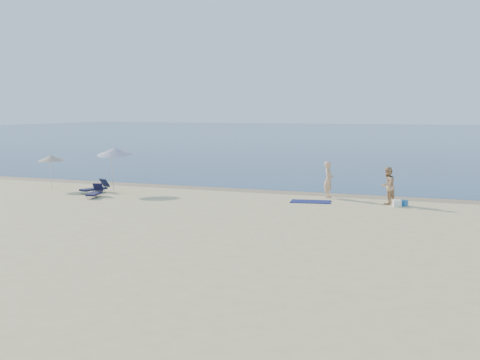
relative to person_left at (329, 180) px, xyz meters
name	(u,v)px	position (x,y,z in m)	size (l,w,h in m)	color
ground	(43,287)	(-3.27, -18.28, -0.95)	(160.00, 160.00, 0.00)	#D0C28B
sea	(414,135)	(-3.27, 81.72, -0.94)	(240.00, 160.00, 0.01)	#0D2B4E
wet_sand_strip	(275,192)	(-3.27, 1.12, -0.95)	(240.00, 1.60, 0.00)	#847254
person_left	(329,180)	(0.00, 0.00, 0.00)	(0.69, 0.45, 1.90)	#E3AC7F
person_right	(388,186)	(3.15, -1.06, -0.04)	(0.88, 0.69, 1.81)	tan
beach_towel	(311,202)	(-0.48, -1.76, -0.93)	(1.97, 1.10, 0.03)	#0F164B
white_bag	(397,203)	(3.69, -1.67, -0.79)	(0.37, 0.32, 0.32)	white
blue_cooler	(403,203)	(3.93, -1.35, -0.81)	(0.40, 0.28, 0.28)	#216CB6
umbrella_near	(115,151)	(-11.65, -1.96, 1.31)	(2.22, 2.24, 2.62)	silver
umbrella_far	(51,158)	(-15.82, -2.19, 0.82)	(1.69, 1.70, 2.01)	silver
lounger_left	(95,192)	(-11.43, -4.28, -0.70)	(0.93, 1.61, 0.68)	#131536
lounger_right	(95,188)	(-12.36, -2.89, -0.68)	(1.07, 1.78, 0.75)	#141938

